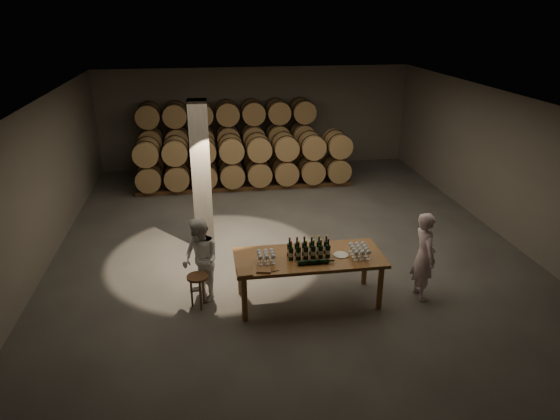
{
  "coord_description": "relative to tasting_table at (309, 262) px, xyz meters",
  "views": [
    {
      "loc": [
        -1.68,
        -10.08,
        4.92
      ],
      "look_at": [
        -0.25,
        -0.79,
        1.1
      ],
      "focal_mm": 32.0,
      "sensor_mm": 36.0,
      "label": 1
    }
  ],
  "objects": [
    {
      "name": "room",
      "position": [
        -1.8,
        2.7,
        0.8
      ],
      "size": [
        12.0,
        12.0,
        12.0
      ],
      "color": "#4A4846",
      "rests_on": "ground"
    },
    {
      "name": "tasting_table",
      "position": [
        0.0,
        0.0,
        0.0
      ],
      "size": [
        2.6,
        1.1,
        0.9
      ],
      "color": "brown",
      "rests_on": "ground"
    },
    {
      "name": "barrel_stack_back",
      "position": [
        -0.96,
        7.7,
        0.4
      ],
      "size": [
        5.48,
        0.95,
        2.31
      ],
      "color": "brown",
      "rests_on": "ground"
    },
    {
      "name": "barrel_stack_front",
      "position": [
        -0.57,
        6.3,
        0.03
      ],
      "size": [
        6.26,
        0.95,
        1.57
      ],
      "color": "brown",
      "rests_on": "ground"
    },
    {
      "name": "bottle_cluster",
      "position": [
        -0.01,
        -0.01,
        0.23
      ],
      "size": [
        0.74,
        0.24,
        0.35
      ],
      "color": "black",
      "rests_on": "tasting_table"
    },
    {
      "name": "lying_bottles",
      "position": [
        0.02,
        -0.29,
        0.15
      ],
      "size": [
        0.63,
        0.08,
        0.08
      ],
      "color": "black",
      "rests_on": "tasting_table"
    },
    {
      "name": "glass_cluster_left",
      "position": [
        -0.76,
        -0.07,
        0.23
      ],
      "size": [
        0.31,
        0.31,
        0.18
      ],
      "color": "silver",
      "rests_on": "tasting_table"
    },
    {
      "name": "glass_cluster_right",
      "position": [
        0.87,
        -0.1,
        0.24
      ],
      "size": [
        0.31,
        0.42,
        0.18
      ],
      "color": "silver",
      "rests_on": "tasting_table"
    },
    {
      "name": "plate",
      "position": [
        0.56,
        -0.05,
        0.11
      ],
      "size": [
        0.27,
        0.27,
        0.02
      ],
      "primitive_type": "cylinder",
      "color": "white",
      "rests_on": "tasting_table"
    },
    {
      "name": "notebook_near",
      "position": [
        -0.84,
        -0.39,
        0.12
      ],
      "size": [
        0.27,
        0.23,
        0.03
      ],
      "primitive_type": "cube",
      "rotation": [
        0.0,
        0.0,
        -0.22
      ],
      "color": "brown",
      "rests_on": "tasting_table"
    },
    {
      "name": "notebook_corner",
      "position": [
        -1.16,
        -0.4,
        0.12
      ],
      "size": [
        0.26,
        0.32,
        0.03
      ],
      "primitive_type": "cube",
      "rotation": [
        0.0,
        0.0,
        0.06
      ],
      "color": "brown",
      "rests_on": "tasting_table"
    },
    {
      "name": "pen",
      "position": [
        -0.66,
        -0.44,
        0.11
      ],
      "size": [
        0.13,
        0.04,
        0.01
      ],
      "primitive_type": "cylinder",
      "rotation": [
        0.0,
        1.57,
        0.24
      ],
      "color": "black",
      "rests_on": "tasting_table"
    },
    {
      "name": "stool",
      "position": [
        -1.95,
        0.1,
        -0.29
      ],
      "size": [
        0.37,
        0.37,
        0.62
      ],
      "rotation": [
        0.0,
        0.0,
        0.27
      ],
      "color": "brown",
      "rests_on": "ground"
    },
    {
      "name": "person_man",
      "position": [
        2.06,
        -0.16,
        0.03
      ],
      "size": [
        0.42,
        0.62,
        1.65
      ],
      "primitive_type": "imported",
      "rotation": [
        0.0,
        0.0,
        1.61
      ],
      "color": "silver",
      "rests_on": "ground"
    },
    {
      "name": "person_woman",
      "position": [
        -1.88,
        0.38,
        -0.02
      ],
      "size": [
        0.88,
        0.95,
        1.56
      ],
      "primitive_type": "imported",
      "rotation": [
        0.0,
        0.0,
        -1.06
      ],
      "color": "silver",
      "rests_on": "ground"
    }
  ]
}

